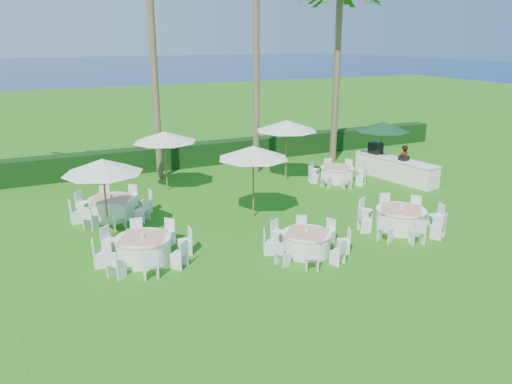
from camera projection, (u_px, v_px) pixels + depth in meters
ground at (285, 249)px, 16.52m from camera, size 120.00×120.00×0.00m
hedge at (177, 156)px, 26.68m from camera, size 34.00×1.00×1.20m
ocean at (52, 70)px, 104.44m from camera, size 260.00×260.00×0.00m
banquet_table_a at (143, 248)px, 15.57m from camera, size 3.05×3.05×0.93m
banquet_table_b at (306, 242)px, 16.07m from camera, size 2.72×2.72×0.86m
banquet_table_c at (400, 219)px, 18.04m from camera, size 3.10×3.10×0.95m
banquet_table_d at (112, 207)px, 19.27m from camera, size 3.09×3.09×0.94m
banquet_table_f at (337, 174)px, 24.12m from camera, size 2.83×2.83×0.87m
umbrella_a at (102, 166)px, 16.60m from camera, size 2.69×2.69×2.83m
umbrella_b at (253, 152)px, 18.71m from camera, size 2.72×2.72×2.81m
umbrella_c at (165, 137)px, 22.06m from camera, size 2.84×2.84×2.72m
umbrella_d at (287, 126)px, 23.74m from camera, size 2.96×2.96×2.93m
umbrella_green at (382, 126)px, 24.97m from camera, size 2.73×2.73×2.65m
buffet_table at (395, 168)px, 24.43m from camera, size 1.72×4.60×1.60m
staff_person at (403, 163)px, 24.21m from camera, size 0.65×0.44×1.73m
palm_b at (154, 64)px, 23.18m from camera, size 4.34×4.29×10.08m
palm_c at (256, 66)px, 24.37m from camera, size 4.39×4.19×9.79m
palm_d at (337, 67)px, 26.73m from camera, size 4.34×4.30×9.43m
palm_e at (336, 68)px, 27.09m from camera, size 4.12×4.40×9.29m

